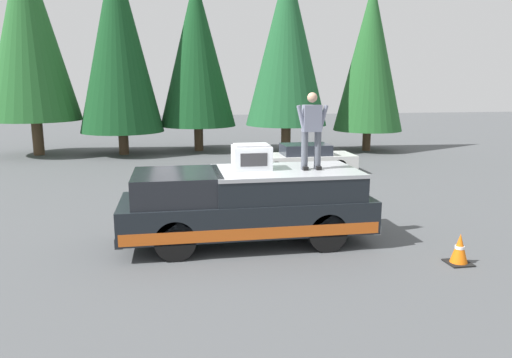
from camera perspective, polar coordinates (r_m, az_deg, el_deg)
name	(u,v)px	position (r m, az deg, el deg)	size (l,w,h in m)	color
ground_plane	(221,239)	(11.16, -4.20, -7.16)	(90.00, 90.00, 0.00)	#4C4F51
pickup_truck	(247,205)	(10.70, -1.09, -3.07)	(2.01, 5.54, 1.65)	black
compressor_unit	(252,157)	(10.65, -0.53, 2.65)	(0.65, 0.84, 0.56)	silver
person_on_truck_bed	(312,129)	(10.63, 6.63, 5.95)	(0.29, 0.72, 1.69)	#4C515B
parked_car_white	(303,158)	(19.33, 5.65, 2.45)	(1.64, 4.10, 1.16)	white
traffic_cone	(459,250)	(10.41, 23.04, -7.75)	(0.47, 0.47, 0.62)	black
conifer_far_left	(370,57)	(26.27, 13.43, 13.92)	(3.59, 3.59, 8.69)	#4C3826
conifer_left	(287,44)	(24.66, 3.70, 15.72)	(4.09, 4.09, 9.46)	#4C3826
conifer_center_left	(197,52)	(25.80, -7.07, 14.75)	(3.97, 3.97, 8.96)	#4C3826
conifer_center_right	(118,41)	(25.12, -16.07, 15.52)	(4.09, 4.09, 10.02)	#4C3826
conifer_right	(28,29)	(26.47, -25.45, 15.76)	(4.42, 4.42, 10.46)	#4C3826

